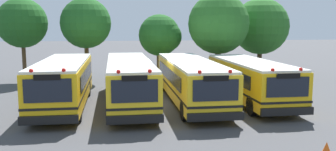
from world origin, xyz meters
TOP-DOWN VIEW (x-y plane):
  - ground_plane at (0.00, 0.00)m, footprint 160.00×160.00m
  - school_bus_0 at (-5.28, -0.22)m, footprint 2.60×9.67m
  - school_bus_1 at (-1.74, 0.16)m, footprint 2.67×11.16m
  - school_bus_2 at (1.79, 0.15)m, footprint 2.63×11.14m
  - school_bus_3 at (5.25, -0.17)m, footprint 2.72×9.52m
  - tree_0 at (-9.66, 8.88)m, footprint 3.81×3.81m
  - tree_1 at (-4.98, 8.61)m, footprint 3.89×3.89m
  - tree_2 at (1.06, 8.80)m, footprint 3.42×3.34m
  - tree_3 at (5.45, 7.24)m, footprint 4.70×4.70m
  - tree_4 at (9.72, 10.00)m, footprint 4.83×4.83m
  - traffic_cone at (4.75, -9.08)m, footprint 0.39×0.39m

SIDE VIEW (x-z plane):
  - ground_plane at x=0.00m, z-range 0.00..0.00m
  - traffic_cone at x=4.75m, z-range 0.00..0.52m
  - school_bus_3 at x=5.25m, z-range 0.07..2.59m
  - school_bus_2 at x=1.79m, z-range 0.07..2.62m
  - school_bus_1 at x=-1.74m, z-range 0.07..2.69m
  - school_bus_0 at x=-5.28m, z-range 0.07..2.74m
  - tree_2 at x=1.06m, z-range 0.93..6.22m
  - tree_4 at x=9.72m, z-range 1.01..7.75m
  - tree_1 at x=-4.98m, z-range 1.30..7.82m
  - tree_3 at x=5.45m, z-range 1.14..8.03m
  - tree_0 at x=-9.66m, z-range 1.35..7.84m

